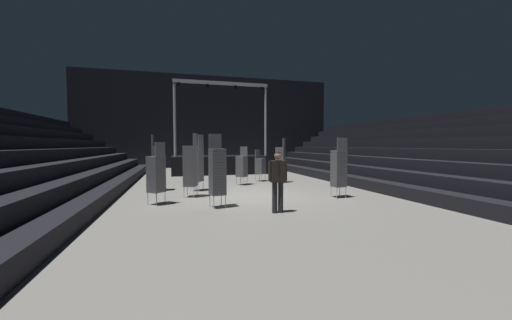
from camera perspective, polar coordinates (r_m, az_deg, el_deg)
name	(u,v)px	position (r m, az deg, el deg)	size (l,w,h in m)	color
ground_plane	(253,197)	(11.33, -0.53, -7.22)	(22.00, 30.00, 0.10)	slate
arena_end_wall	(210,122)	(26.02, -9.03, 7.44)	(22.00, 0.30, 8.00)	black
bleacher_bank_left	(22,149)	(12.87, -38.93, 1.62)	(6.00, 24.00, 3.60)	black
bleacher_bank_right	(406,148)	(16.01, 27.35, 2.08)	(6.00, 24.00, 3.60)	black
stage_riser	(219,163)	(20.32, -7.21, -0.63)	(6.41, 3.15, 6.03)	black
man_with_tie	(278,178)	(8.34, 4.31, -3.47)	(0.57, 0.24, 1.79)	black
chair_stack_front_left	(158,163)	(13.05, -18.79, -0.53)	(0.47, 0.47, 2.39)	#B2B5BA
chair_stack_front_right	(156,173)	(10.04, -19.04, -2.50)	(0.62, 0.62, 2.05)	#B2B5BA
chair_stack_mid_left	(339,168)	(11.18, 15.98, -1.48)	(0.46, 0.46, 2.22)	#B2B5BA
chair_stack_mid_right	(281,160)	(15.12, 4.85, -0.08)	(0.62, 0.62, 2.31)	#B2B5BA
chair_stack_mid_centre	(260,165)	(15.64, 0.83, -1.05)	(0.62, 0.62, 1.71)	#B2B5BA
chair_stack_rear_left	(217,171)	(9.08, -7.62, -2.12)	(0.52, 0.52, 2.31)	#B2B5BA
chair_stack_rear_right	(197,163)	(12.60, -11.55, -0.55)	(0.61, 0.61, 2.39)	#B2B5BA
chair_stack_rear_centre	(242,166)	(14.18, -2.80, -1.13)	(0.62, 0.62, 1.88)	#B2B5BA
chair_stack_aisle_left	(190,165)	(11.14, -12.77, -1.02)	(0.57, 0.57, 2.39)	#B2B5BA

